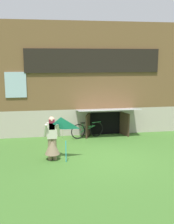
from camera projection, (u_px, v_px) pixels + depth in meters
ground_plane at (108, 157)px, 10.07m from camera, size 60.00×60.00×0.00m
log_house at (85, 77)px, 14.60m from camera, size 8.66×5.51×5.10m
person at (52, 142)px, 9.67m from camera, size 0.61×0.52×1.56m
kite at (61, 128)px, 9.12m from camera, size 0.93×0.88×1.55m
bicycle_green at (87, 130)px, 12.43m from camera, size 1.53×0.47×0.72m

